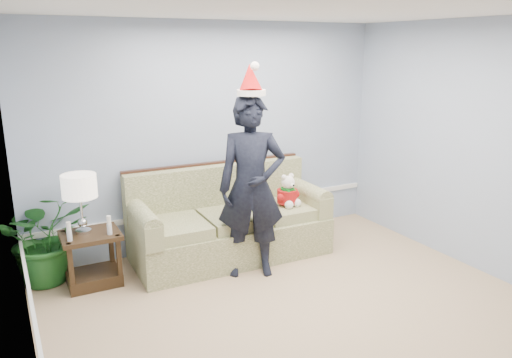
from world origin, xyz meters
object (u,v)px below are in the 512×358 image
Objects in this scene: table_lamp at (79,189)px; houseplant at (45,236)px; sofa at (228,224)px; side_table at (93,264)px; man at (252,188)px; teddy_bear at (288,194)px.

houseplant is (-0.35, 0.25, -0.53)m from table_lamp.
table_lamp is (-1.62, -0.00, 0.66)m from sofa.
sofa is 1.58m from side_table.
table_lamp is at bearing -178.14° from man.
table_lamp is 1.74m from man.
houseplant is (-1.97, 0.25, 0.12)m from sofa.
sofa is at bearing 154.35° from teddy_bear.
side_table is 1.46× the size of teddy_bear.
houseplant reaches higher than side_table.
teddy_bear is at bearing -3.55° from side_table.
sofa reaches higher than houseplant.
man reaches higher than side_table.
side_table is 1.83m from man.
table_lamp reaches higher than side_table.
man reaches higher than table_lamp.
teddy_bear is (2.67, -0.44, 0.20)m from houseplant.
sofa is 0.79m from teddy_bear.
table_lamp is at bearing 165.05° from teddy_bear.
man is at bearing -18.36° from side_table.
side_table is (-1.57, -0.05, -0.16)m from sofa.
man is at bearing -87.30° from sofa.
sofa is at bearing 1.88° from side_table.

